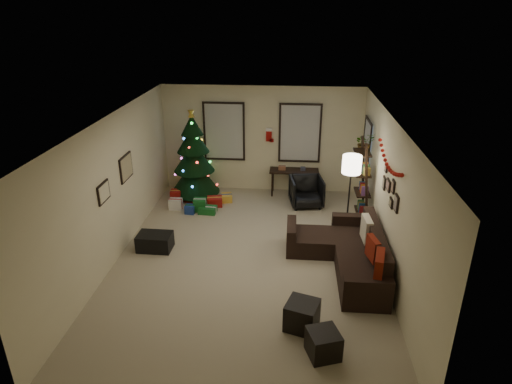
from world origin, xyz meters
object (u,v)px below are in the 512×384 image
(christmas_tree, at_px, (194,160))
(sofa, at_px, (348,253))
(desk_chair, at_px, (306,192))
(bookshelf, at_px, (364,187))
(desk, at_px, (294,173))

(christmas_tree, height_order, sofa, christmas_tree)
(desk_chair, distance_m, bookshelf, 1.67)
(sofa, height_order, bookshelf, bookshelf)
(christmas_tree, bearing_deg, desk, 6.69)
(sofa, xyz_separation_m, desk, (-1.03, 3.27, 0.32))
(sofa, xyz_separation_m, bookshelf, (0.43, 1.57, 0.70))
(christmas_tree, height_order, desk, christmas_tree)
(desk_chair, bearing_deg, desk, 106.29)
(sofa, distance_m, desk, 3.45)
(sofa, xyz_separation_m, desk_chair, (-0.72, 2.62, 0.09))
(christmas_tree, height_order, bookshelf, christmas_tree)
(desk_chair, bearing_deg, christmas_tree, 163.63)
(christmas_tree, bearing_deg, sofa, -40.35)
(desk, relative_size, bookshelf, 0.62)
(desk, height_order, desk_chair, desk_chair)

